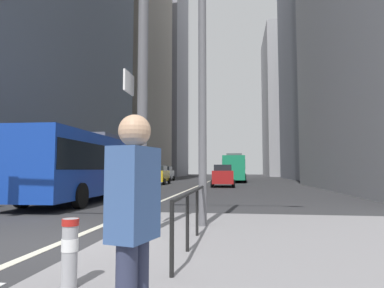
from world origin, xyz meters
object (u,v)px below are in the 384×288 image
at_px(car_receding_far, 230,173).
at_px(car_oncoming_mid, 158,175).
at_px(car_receding_near, 223,176).
at_px(city_bus_blue_oncoming, 91,163).
at_px(traffic_signal_gantry, 55,54).
at_px(street_lamp_post, 202,22).
at_px(pedestrian_waiting, 133,223).
at_px(car_oncoming_far, 165,174).
at_px(bollard_left, 70,249).
at_px(city_bus_red_receding, 235,167).

bearing_deg(car_receding_far, car_oncoming_mid, -109.69).
bearing_deg(car_receding_near, city_bus_blue_oncoming, -114.19).
height_order(city_bus_blue_oncoming, car_oncoming_mid, city_bus_blue_oncoming).
relative_size(car_receding_near, traffic_signal_gantry, 0.71).
bearing_deg(street_lamp_post, traffic_signal_gantry, -157.00).
bearing_deg(city_bus_blue_oncoming, street_lamp_post, -50.41).
relative_size(city_bus_blue_oncoming, pedestrian_waiting, 6.57).
distance_m(car_oncoming_far, traffic_signal_gantry, 37.79).
xyz_separation_m(car_receding_far, street_lamp_post, (0.35, -44.95, 4.29)).
height_order(car_receding_near, car_receding_far, same).
relative_size(car_receding_far, traffic_signal_gantry, 0.73).
height_order(car_receding_near, pedestrian_waiting, car_receding_near).
height_order(car_receding_far, bollard_left, car_receding_far).
xyz_separation_m(city_bus_red_receding, traffic_signal_gantry, (-3.75, -35.50, 2.28)).
bearing_deg(city_bus_blue_oncoming, car_receding_far, 80.52).
bearing_deg(city_bus_blue_oncoming, city_bus_red_receding, 74.89).
bearing_deg(city_bus_red_receding, bollard_left, -92.44).
bearing_deg(pedestrian_waiting, city_bus_red_receding, 89.38).
distance_m(car_receding_far, traffic_signal_gantry, 46.50).
xyz_separation_m(city_bus_blue_oncoming, street_lamp_post, (6.54, -7.91, 3.45)).
relative_size(car_receding_far, street_lamp_post, 0.56).
distance_m(street_lamp_post, pedestrian_waiting, 7.20).
relative_size(car_oncoming_mid, car_oncoming_far, 1.08).
height_order(car_oncoming_far, bollard_left, car_oncoming_far).
bearing_deg(car_oncoming_far, pedestrian_waiting, -77.97).
distance_m(city_bus_red_receding, pedestrian_waiting, 40.04).
bearing_deg(car_oncoming_mid, street_lamp_post, -74.12).
distance_m(car_oncoming_mid, car_receding_far, 20.56).
height_order(city_bus_red_receding, pedestrian_waiting, city_bus_red_receding).
xyz_separation_m(car_receding_near, traffic_signal_gantry, (-2.76, -22.85, 3.12)).
distance_m(city_bus_red_receding, car_oncoming_far, 9.54).
height_order(car_oncoming_far, street_lamp_post, street_lamp_post).
bearing_deg(street_lamp_post, car_oncoming_mid, 105.88).
xyz_separation_m(car_oncoming_far, street_lamp_post, (8.79, -35.89, 4.29)).
height_order(car_oncoming_far, traffic_signal_gantry, traffic_signal_gantry).
bearing_deg(traffic_signal_gantry, car_oncoming_far, 98.54).
distance_m(city_bus_red_receding, bollard_left, 38.68).
bearing_deg(car_receding_near, pedestrian_waiting, -88.86).
bearing_deg(street_lamp_post, pedestrian_waiting, -88.91).
distance_m(city_bus_red_receding, traffic_signal_gantry, 35.77).
height_order(car_receding_near, bollard_left, car_receding_near).
bearing_deg(city_bus_blue_oncoming, pedestrian_waiting, -64.25).
xyz_separation_m(car_receding_far, bollard_left, (-0.74, -49.43, -0.40)).
xyz_separation_m(car_oncoming_far, traffic_signal_gantry, (5.59, -37.25, 3.12)).
bearing_deg(traffic_signal_gantry, car_receding_near, 83.10).
bearing_deg(bollard_left, car_receding_far, 89.14).
xyz_separation_m(car_receding_near, street_lamp_post, (0.43, -21.50, 4.29)).
distance_m(city_bus_blue_oncoming, traffic_signal_gantry, 10.11).
bearing_deg(car_receding_far, city_bus_red_receding, -85.22).
bearing_deg(car_receding_near, car_receding_far, 89.81).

